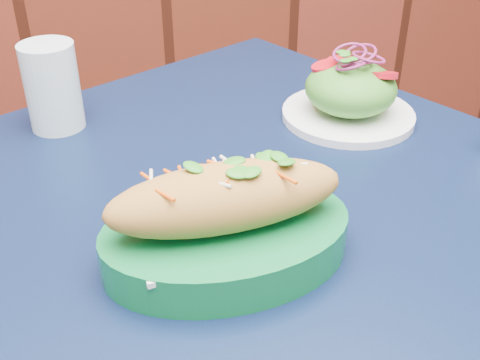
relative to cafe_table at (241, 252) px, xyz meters
name	(u,v)px	position (x,y,z in m)	size (l,w,h in m)	color
cafe_table	(241,252)	(0.00, 0.00, 0.00)	(1.06, 1.06, 0.75)	black
banh_mi_basket	(226,222)	(-0.05, -0.11, 0.13)	(0.26, 0.17, 0.12)	#0C6A32
salad_plate	(350,94)	(0.21, 0.15, 0.13)	(0.19, 0.19, 0.11)	white
water_glass	(52,87)	(-0.20, 0.25, 0.15)	(0.08, 0.08, 0.12)	silver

